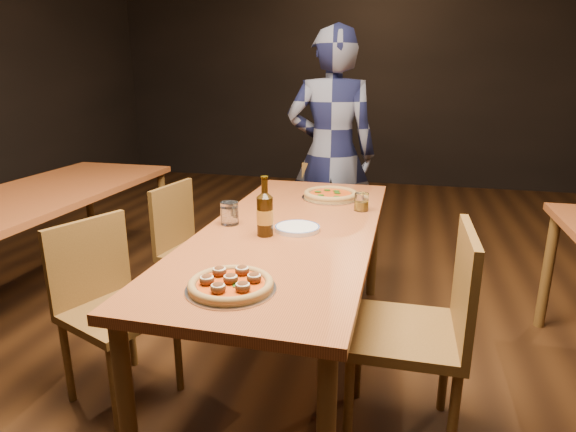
% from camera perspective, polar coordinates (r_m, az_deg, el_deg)
% --- Properties ---
extents(ground, '(9.00, 9.00, 0.00)m').
position_cam_1_polar(ground, '(2.64, 0.27, -17.02)').
color(ground, black).
extents(table_main, '(0.80, 2.00, 0.75)m').
position_cam_1_polar(table_main, '(2.33, 0.30, -3.00)').
color(table_main, brown).
rests_on(table_main, ground).
extents(table_left, '(0.80, 2.00, 0.75)m').
position_cam_1_polar(table_left, '(3.39, -27.53, 1.32)').
color(table_left, brown).
rests_on(table_left, ground).
extents(chair_main_nw, '(0.53, 0.53, 0.87)m').
position_cam_1_polar(chair_main_nw, '(2.33, -19.44, -10.61)').
color(chair_main_nw, brown).
rests_on(chair_main_nw, ground).
extents(chair_main_sw, '(0.46, 0.46, 0.86)m').
position_cam_1_polar(chair_main_sw, '(2.95, -10.25, -4.10)').
color(chair_main_sw, brown).
rests_on(chair_main_sw, ground).
extents(chair_main_e, '(0.45, 0.45, 0.95)m').
position_cam_1_polar(chair_main_e, '(2.02, 13.59, -13.11)').
color(chair_main_e, brown).
rests_on(chair_main_e, ground).
extents(chair_end, '(0.48, 0.48, 0.87)m').
position_cam_1_polar(chair_end, '(3.46, 4.99, -0.74)').
color(chair_end, brown).
rests_on(chair_end, ground).
extents(pizza_meatball, '(0.31, 0.31, 0.06)m').
position_cam_1_polar(pizza_meatball, '(1.66, -6.79, -7.98)').
color(pizza_meatball, '#B7B7BF').
rests_on(pizza_meatball, table_main).
extents(pizza_margherita, '(0.34, 0.34, 0.04)m').
position_cam_1_polar(pizza_margherita, '(2.85, 5.08, 2.53)').
color(pizza_margherita, '#B7B7BF').
rests_on(pizza_margherita, table_main).
extents(plate_stack, '(0.21, 0.21, 0.02)m').
position_cam_1_polar(plate_stack, '(2.26, 1.11, -1.46)').
color(plate_stack, white).
rests_on(plate_stack, table_main).
extents(beer_bottle, '(0.08, 0.08, 0.27)m').
position_cam_1_polar(beer_bottle, '(2.17, -2.75, 0.11)').
color(beer_bottle, black).
rests_on(beer_bottle, table_main).
extents(water_glass, '(0.09, 0.09, 0.11)m').
position_cam_1_polar(water_glass, '(2.36, -6.95, 0.33)').
color(water_glass, white).
rests_on(water_glass, table_main).
extents(amber_glass, '(0.08, 0.08, 0.10)m').
position_cam_1_polar(amber_glass, '(2.60, 8.70, 1.66)').
color(amber_glass, '#946710').
rests_on(amber_glass, table_main).
extents(diner, '(0.69, 0.50, 1.78)m').
position_cam_1_polar(diner, '(3.54, 5.14, 7.24)').
color(diner, black).
rests_on(diner, ground).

